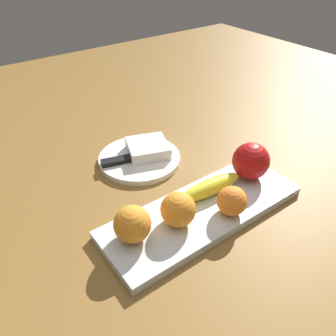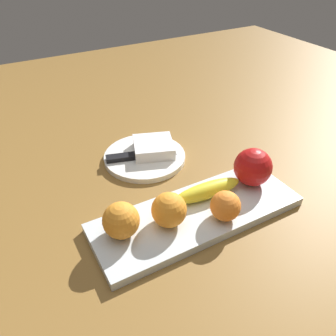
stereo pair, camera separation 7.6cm
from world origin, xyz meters
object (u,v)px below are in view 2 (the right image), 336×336
object	(u,v)px
orange_near_banana	(121,220)
folded_napkin	(153,147)
apple	(253,167)
orange_near_apple	(225,206)
orange_center	(169,210)
dinner_plate	(145,157)
banana	(208,190)
fruit_tray	(197,214)
knife	(130,157)

from	to	relation	value
orange_near_banana	folded_napkin	world-z (taller)	orange_near_banana
apple	orange_near_apple	world-z (taller)	apple
orange_near_apple	orange_near_banana	size ratio (longest dim) A/B	0.87
orange_center	dinner_plate	world-z (taller)	orange_center
banana	orange_near_banana	xyz separation A→B (m)	(-0.20, -0.01, 0.02)
apple	orange_center	bearing A→B (deg)	-174.42
dinner_plate	orange_near_apple	bearing A→B (deg)	-82.85
apple	dinner_plate	distance (m)	0.28
folded_napkin	fruit_tray	bearing A→B (deg)	-96.04
banana	orange_center	size ratio (longest dim) A/B	2.30
orange_near_apple	orange_near_banana	world-z (taller)	orange_near_banana
apple	folded_napkin	world-z (taller)	apple
fruit_tray	orange_near_banana	distance (m)	0.16
orange_center	banana	bearing A→B (deg)	14.11
orange_near_banana	folded_napkin	distance (m)	0.29
folded_napkin	knife	size ratio (longest dim) A/B	0.55
apple	knife	distance (m)	0.30
orange_center	knife	bearing A→B (deg)	83.35
fruit_tray	orange_near_apple	bearing A→B (deg)	-49.28
apple	knife	size ratio (longest dim) A/B	0.47
orange_center	orange_near_banana	bearing A→B (deg)	168.82
fruit_tray	knife	distance (m)	0.25
dinner_plate	folded_napkin	xyz separation A→B (m)	(0.03, 0.00, 0.02)
banana	orange_near_banana	size ratio (longest dim) A/B	2.27
dinner_plate	knife	world-z (taller)	knife
banana	orange_near_banana	bearing A→B (deg)	-173.64
fruit_tray	orange_center	distance (m)	0.08
orange_center	folded_napkin	distance (m)	0.26
banana	orange_near_apple	world-z (taller)	orange_near_apple
fruit_tray	apple	size ratio (longest dim) A/B	5.19
fruit_tray	orange_center	world-z (taller)	orange_center
dinner_plate	banana	bearing A→B (deg)	-79.13
orange_near_banana	apple	bearing A→B (deg)	0.71
folded_napkin	orange_near_banana	bearing A→B (deg)	-128.81
orange_near_banana	orange_center	xyz separation A→B (m)	(0.09, -0.02, -0.00)
folded_napkin	knife	xyz separation A→B (m)	(-0.06, 0.00, -0.01)
apple	orange_near_banana	bearing A→B (deg)	-179.29
orange_near_apple	orange_near_banana	xyz separation A→B (m)	(-0.19, 0.06, 0.00)
fruit_tray	apple	distance (m)	0.17
apple	folded_napkin	xyz separation A→B (m)	(-0.13, 0.22, -0.03)
orange_center	dinner_plate	bearing A→B (deg)	74.72
orange_near_apple	folded_napkin	size ratio (longest dim) A/B	0.61
orange_near_banana	orange_center	world-z (taller)	same
apple	knife	bearing A→B (deg)	130.52
dinner_plate	knife	size ratio (longest dim) A/B	1.16
orange_near_apple	dinner_plate	bearing A→B (deg)	97.15
orange_near_banana	fruit_tray	bearing A→B (deg)	-5.88
folded_napkin	apple	bearing A→B (deg)	-59.95
fruit_tray	folded_napkin	size ratio (longest dim) A/B	4.42
orange_near_apple	orange_center	bearing A→B (deg)	158.78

